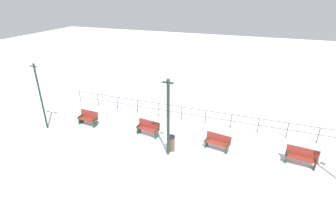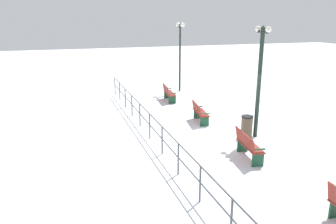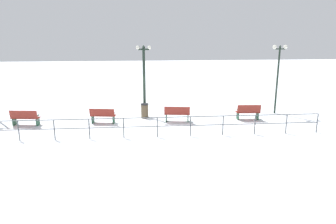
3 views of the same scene
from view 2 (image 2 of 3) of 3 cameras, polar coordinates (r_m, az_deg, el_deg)
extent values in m
plane|color=white|center=(13.44, 9.42, -4.28)|extent=(80.00, 80.00, 0.00)
cube|color=maroon|center=(11.52, 13.81, -5.58)|extent=(0.63, 1.50, 0.04)
cube|color=maroon|center=(11.35, 12.89, -4.52)|extent=(0.32, 1.46, 0.45)
cube|color=#19472D|center=(11.08, 15.02, -7.84)|extent=(0.39, 0.10, 0.46)
cube|color=#19472D|center=(12.14, 12.56, -5.54)|extent=(0.39, 0.10, 0.46)
cube|color=#19472D|center=(10.96, 15.25, -6.15)|extent=(0.39, 0.12, 0.04)
cube|color=#19472D|center=(12.02, 12.75, -3.98)|extent=(0.39, 0.12, 0.04)
cube|color=maroon|center=(15.09, 5.66, -0.09)|extent=(0.65, 1.46, 0.04)
cube|color=maroon|center=(14.97, 4.87, 0.71)|extent=(0.33, 1.41, 0.42)
cube|color=#19472D|center=(14.59, 6.22, -1.59)|extent=(0.39, 0.11, 0.45)
cube|color=#19472D|center=(15.71, 5.09, -0.28)|extent=(0.39, 0.11, 0.45)
cube|color=#19472D|center=(14.50, 6.33, -0.29)|extent=(0.39, 0.13, 0.04)
cube|color=#19472D|center=(15.62, 5.19, 0.94)|extent=(0.39, 0.13, 0.04)
cube|color=maroon|center=(18.88, 0.31, 3.20)|extent=(0.62, 1.56, 0.04)
cube|color=maroon|center=(18.79, -0.36, 3.90)|extent=(0.29, 1.52, 0.45)
cube|color=#19472D|center=(18.30, 0.72, 2.10)|extent=(0.40, 0.10, 0.43)
cube|color=#19472D|center=(19.56, -0.08, 3.01)|extent=(0.40, 0.10, 0.43)
cube|color=#19472D|center=(18.23, 0.79, 3.12)|extent=(0.40, 0.12, 0.04)
cube|color=#19472D|center=(19.49, -0.03, 3.97)|extent=(0.40, 0.12, 0.04)
cylinder|color=#1E2D23|center=(13.28, 15.19, 4.49)|extent=(0.16, 0.16, 4.17)
cylinder|color=#1E2D23|center=(13.06, 15.82, 12.97)|extent=(0.10, 0.66, 0.10)
sphere|color=white|center=(12.78, 16.69, 13.30)|extent=(0.22, 0.22, 0.22)
sphere|color=white|center=(13.33, 15.06, 13.51)|extent=(0.22, 0.22, 0.22)
cone|color=#1E2D23|center=(13.05, 15.88, 13.76)|extent=(0.22, 0.22, 0.12)
cylinder|color=#1E2D23|center=(21.12, 2.03, 9.02)|extent=(0.11, 0.11, 4.10)
cylinder|color=#1E2D23|center=(20.97, 2.09, 14.27)|extent=(0.07, 0.81, 0.07)
sphere|color=white|center=(20.59, 2.49, 14.58)|extent=(0.27, 0.27, 0.27)
sphere|color=white|center=(21.35, 1.71, 14.63)|extent=(0.27, 0.27, 0.27)
cone|color=#1E2D23|center=(20.97, 2.09, 14.76)|extent=(0.16, 0.16, 0.12)
cylinder|color=#4C5156|center=(7.48, 10.72, -17.64)|extent=(0.05, 0.05, 1.00)
cylinder|color=#4C5156|center=(8.74, 5.48, -12.13)|extent=(0.05, 0.05, 1.00)
cylinder|color=#4C5156|center=(10.11, 1.76, -7.99)|extent=(0.05, 0.05, 1.00)
cylinder|color=#4C5156|center=(11.55, -1.01, -4.85)|extent=(0.05, 0.05, 1.00)
cylinder|color=#4C5156|center=(13.04, -3.13, -2.40)|extent=(0.05, 0.05, 1.00)
cylinder|color=#4C5156|center=(14.56, -4.81, -0.46)|extent=(0.05, 0.05, 1.00)
cylinder|color=#4C5156|center=(16.11, -6.16, 1.11)|extent=(0.05, 0.05, 1.00)
cylinder|color=#4C5156|center=(17.67, -7.28, 2.41)|extent=(0.05, 0.05, 1.00)
cylinder|color=#4C5156|center=(19.25, -8.22, 3.49)|extent=(0.05, 0.05, 1.00)
cylinder|color=#4C5156|center=(20.84, -9.02, 4.41)|extent=(0.05, 0.05, 1.00)
cylinder|color=#4C5156|center=(12.13, -2.16, -1.33)|extent=(0.04, 18.08, 0.04)
cylinder|color=#4C5156|center=(12.27, -2.14, -3.33)|extent=(0.04, 18.08, 0.04)
cylinder|color=brown|center=(13.50, 13.22, -2.56)|extent=(0.43, 0.43, 0.82)
cylinder|color=black|center=(13.37, 13.34, -0.77)|extent=(0.46, 0.46, 0.06)
camera|label=1|loc=(23.95, 34.96, 21.73)|focal=28.03mm
camera|label=3|loc=(16.09, -65.64, 8.34)|focal=33.70mm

